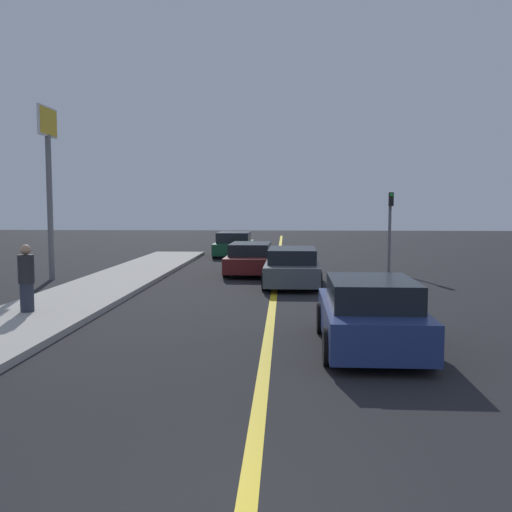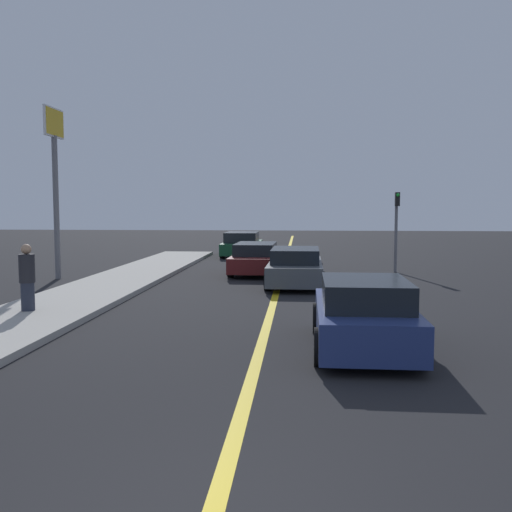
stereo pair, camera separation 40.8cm
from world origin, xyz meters
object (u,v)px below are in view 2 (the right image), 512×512
(car_ahead_center, at_px, (295,267))
(roadside_sign, at_px, (55,158))
(car_far_distant, at_px, (256,258))
(traffic_light, at_px, (396,222))
(car_parked_left_lot, at_px, (242,245))
(car_near_right_lane, at_px, (364,315))
(pedestrian_far_standing, at_px, (27,278))

(car_ahead_center, xyz_separation_m, roadside_sign, (-8.70, 1.02, 3.77))
(car_far_distant, bearing_deg, roadside_sign, -160.79)
(car_ahead_center, relative_size, traffic_light, 1.41)
(car_parked_left_lot, relative_size, roadside_sign, 0.73)
(car_near_right_lane, xyz_separation_m, car_far_distant, (-2.94, 11.94, -0.04))
(pedestrian_far_standing, distance_m, traffic_light, 14.52)
(traffic_light, bearing_deg, car_parked_left_lot, 134.00)
(pedestrian_far_standing, height_order, traffic_light, traffic_light)
(roadside_sign, bearing_deg, pedestrian_far_standing, -71.65)
(car_far_distant, relative_size, car_parked_left_lot, 1.01)
(car_ahead_center, distance_m, roadside_sign, 9.54)
(car_near_right_lane, xyz_separation_m, car_parked_left_lot, (-4.31, 19.91, -0.02))
(car_near_right_lane, relative_size, car_ahead_center, 0.87)
(car_parked_left_lot, bearing_deg, car_ahead_center, -75.23)
(car_parked_left_lot, relative_size, pedestrian_far_standing, 2.82)
(pedestrian_far_standing, xyz_separation_m, traffic_light, (10.34, 10.13, 1.08))
(car_near_right_lane, height_order, car_ahead_center, car_near_right_lane)
(pedestrian_far_standing, relative_size, traffic_light, 0.50)
(roadside_sign, bearing_deg, car_near_right_lane, -43.83)
(car_ahead_center, xyz_separation_m, car_parked_left_lot, (-2.96, 11.28, 0.01))
(car_near_right_lane, bearing_deg, car_ahead_center, 99.60)
(car_parked_left_lot, bearing_deg, traffic_light, -45.94)
(car_near_right_lane, relative_size, car_parked_left_lot, 0.88)
(car_ahead_center, bearing_deg, car_parked_left_lot, 105.48)
(car_ahead_center, bearing_deg, traffic_light, 46.41)
(car_near_right_lane, xyz_separation_m, roadside_sign, (-10.04, 9.64, 3.74))
(car_near_right_lane, distance_m, car_ahead_center, 8.72)
(car_ahead_center, height_order, pedestrian_far_standing, pedestrian_far_standing)
(roadside_sign, bearing_deg, car_far_distant, 17.93)
(car_far_distant, bearing_deg, car_ahead_center, -63.07)
(pedestrian_far_standing, bearing_deg, car_parked_left_lot, 78.94)
(car_far_distant, relative_size, traffic_light, 1.42)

